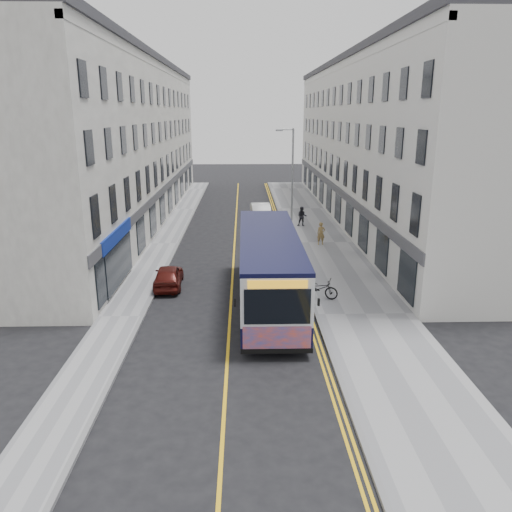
{
  "coord_description": "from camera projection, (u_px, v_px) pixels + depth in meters",
  "views": [
    {
      "loc": [
        0.65,
        -22.47,
        9.05
      ],
      "look_at": [
        1.32,
        3.4,
        1.6
      ],
      "focal_mm": 35.0,
      "sensor_mm": 36.0,
      "label": 1
    }
  ],
  "objects": [
    {
      "name": "kerb_east",
      "position": [
        290.0,
        243.0,
        35.68
      ],
      "size": [
        0.18,
        64.0,
        0.13
      ],
      "primitive_type": "cube",
      "color": "slate",
      "rests_on": "ground"
    },
    {
      "name": "city_bus",
      "position": [
        269.0,
        266.0,
        24.07
      ],
      "size": [
        2.8,
        12.02,
        3.49
      ],
      "color": "black",
      "rests_on": "ground"
    },
    {
      "name": "road_dbl_yellow_outer",
      "position": [
        287.0,
        244.0,
        35.7
      ],
      "size": [
        0.1,
        64.0,
        0.01
      ],
      "primitive_type": "cube",
      "color": "yellow",
      "rests_on": "ground"
    },
    {
      "name": "bicycle",
      "position": [
        319.0,
        288.0,
        24.87
      ],
      "size": [
        2.04,
        1.4,
        1.02
      ],
      "primitive_type": "imported",
      "rotation": [
        0.0,
        0.0,
        1.15
      ],
      "color": "black",
      "rests_on": "pavement_east"
    },
    {
      "name": "terrace_west",
      "position": [
        129.0,
        144.0,
        42.23
      ],
      "size": [
        6.0,
        46.0,
        13.0
      ],
      "primitive_type": "cube",
      "color": "white",
      "rests_on": "ground"
    },
    {
      "name": "pedestrian_far",
      "position": [
        302.0,
        216.0,
        40.64
      ],
      "size": [
        0.86,
        0.72,
        1.59
      ],
      "primitive_type": "imported",
      "rotation": [
        0.0,
        0.0,
        -0.16
      ],
      "color": "black",
      "rests_on": "pavement_east"
    },
    {
      "name": "car_maroon",
      "position": [
        168.0,
        276.0,
        26.76
      ],
      "size": [
        1.63,
        3.67,
        1.23
      ],
      "primitive_type": "imported",
      "rotation": [
        0.0,
        0.0,
        3.19
      ],
      "color": "#48100C",
      "rests_on": "ground"
    },
    {
      "name": "terrace_east",
      "position": [
        369.0,
        144.0,
        42.74
      ],
      "size": [
        6.0,
        46.0,
        13.0
      ],
      "primitive_type": "cube",
      "color": "silver",
      "rests_on": "ground"
    },
    {
      "name": "streetlamp",
      "position": [
        291.0,
        179.0,
        36.42
      ],
      "size": [
        1.32,
        0.18,
        8.0
      ],
      "color": "#92959A",
      "rests_on": "ground"
    },
    {
      "name": "pavement_west",
      "position": [
        164.0,
        244.0,
        35.46
      ],
      "size": [
        2.0,
        64.0,
        0.12
      ],
      "primitive_type": "cube",
      "color": "gray",
      "rests_on": "ground"
    },
    {
      "name": "pedestrian_near",
      "position": [
        321.0,
        234.0,
        34.89
      ],
      "size": [
        0.61,
        0.42,
        1.58
      ],
      "primitive_type": "imported",
      "rotation": [
        0.0,
        0.0,
        0.08
      ],
      "color": "olive",
      "rests_on": "pavement_east"
    },
    {
      "name": "car_white",
      "position": [
        261.0,
        213.0,
        43.0
      ],
      "size": [
        1.86,
        4.66,
        1.51
      ],
      "primitive_type": "imported",
      "rotation": [
        0.0,
        0.0,
        0.06
      ],
      "color": "silver",
      "rests_on": "ground"
    },
    {
      "name": "road_dbl_yellow_inner",
      "position": [
        284.0,
        244.0,
        35.69
      ],
      "size": [
        0.1,
        64.0,
        0.01
      ],
      "primitive_type": "cube",
      "color": "yellow",
      "rests_on": "ground"
    },
    {
      "name": "ground",
      "position": [
        231.0,
        307.0,
        24.07
      ],
      "size": [
        140.0,
        140.0,
        0.0
      ],
      "primitive_type": "plane",
      "color": "black",
      "rests_on": "ground"
    },
    {
      "name": "pavement_east",
      "position": [
        322.0,
        243.0,
        35.74
      ],
      "size": [
        4.5,
        64.0,
        0.12
      ],
      "primitive_type": "cube",
      "color": "gray",
      "rests_on": "ground"
    },
    {
      "name": "kerb_west",
      "position": [
        178.0,
        244.0,
        35.49
      ],
      "size": [
        0.18,
        64.0,
        0.13
      ],
      "primitive_type": "cube",
      "color": "slate",
      "rests_on": "ground"
    },
    {
      "name": "road_centre_line",
      "position": [
        234.0,
        244.0,
        35.6
      ],
      "size": [
        0.12,
        64.0,
        0.01
      ],
      "primitive_type": "cube",
      "color": "yellow",
      "rests_on": "ground"
    }
  ]
}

